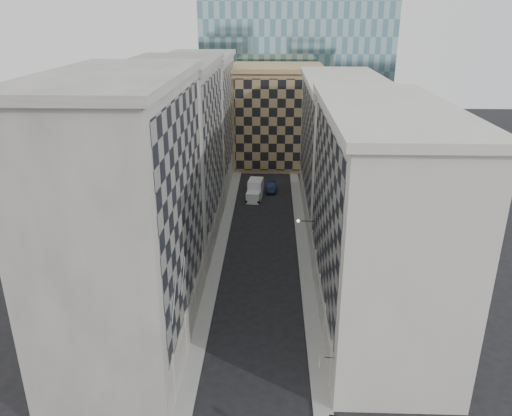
# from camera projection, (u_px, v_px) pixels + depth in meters

# --- Properties ---
(sidewalk_west) EXTENTS (1.50, 100.00, 0.15)m
(sidewalk_west) POSITION_uv_depth(u_px,v_px,m) (221.00, 246.00, 63.70)
(sidewalk_west) COLOR #9A9A94
(sidewalk_west) RESTS_ON ground
(sidewalk_east) EXTENTS (1.50, 100.00, 0.15)m
(sidewalk_east) POSITION_uv_depth(u_px,v_px,m) (303.00, 247.00, 63.38)
(sidewalk_east) COLOR #9A9A94
(sidewalk_east) RESTS_ON ground
(bldg_left_a) EXTENTS (10.80, 22.80, 23.70)m
(bldg_left_a) POSITION_uv_depth(u_px,v_px,m) (128.00, 217.00, 41.91)
(bldg_left_a) COLOR gray
(bldg_left_a) RESTS_ON ground
(bldg_left_b) EXTENTS (10.80, 22.80, 22.70)m
(bldg_left_b) POSITION_uv_depth(u_px,v_px,m) (176.00, 154.00, 62.56)
(bldg_left_b) COLOR gray
(bldg_left_b) RESTS_ON ground
(bldg_left_c) EXTENTS (10.80, 22.80, 21.70)m
(bldg_left_c) POSITION_uv_depth(u_px,v_px,m) (200.00, 122.00, 83.20)
(bldg_left_c) COLOR gray
(bldg_left_c) RESTS_ON ground
(bldg_right_a) EXTENTS (10.80, 26.80, 20.70)m
(bldg_right_a) POSITION_uv_depth(u_px,v_px,m) (377.00, 219.00, 45.50)
(bldg_right_a) COLOR beige
(bldg_right_a) RESTS_ON ground
(bldg_right_b) EXTENTS (10.80, 28.80, 19.70)m
(bldg_right_b) POSITION_uv_depth(u_px,v_px,m) (340.00, 149.00, 70.79)
(bldg_right_b) COLOR beige
(bldg_right_b) RESTS_ON ground
(tan_block) EXTENTS (16.80, 14.80, 18.80)m
(tan_block) POSITION_uv_depth(u_px,v_px,m) (277.00, 116.00, 95.30)
(tan_block) COLOR tan
(tan_block) RESTS_ON ground
(church_tower) EXTENTS (7.20, 7.20, 51.50)m
(church_tower) POSITION_uv_depth(u_px,v_px,m) (268.00, 17.00, 102.08)
(church_tower) COLOR #2C2822
(church_tower) RESTS_ON ground
(flagpoles_left) EXTENTS (0.10, 6.33, 2.33)m
(flagpoles_left) POSITION_uv_depth(u_px,v_px,m) (179.00, 289.00, 38.50)
(flagpoles_left) COLOR gray
(flagpoles_left) RESTS_ON ground
(bracket_lamp) EXTENTS (1.98, 0.36, 0.36)m
(bracket_lamp) POSITION_uv_depth(u_px,v_px,m) (300.00, 221.00, 55.58)
(bracket_lamp) COLOR black
(bracket_lamp) RESTS_ON ground
(box_truck) EXTENTS (2.73, 5.52, 2.92)m
(box_truck) POSITION_uv_depth(u_px,v_px,m) (255.00, 191.00, 79.75)
(box_truck) COLOR white
(box_truck) RESTS_ON ground
(dark_car) EXTENTS (1.55, 4.44, 1.46)m
(dark_car) POSITION_uv_depth(u_px,v_px,m) (271.00, 187.00, 83.22)
(dark_car) COLOR #101F3C
(dark_car) RESTS_ON ground
(shop_sign) EXTENTS (1.12, 0.62, 0.69)m
(shop_sign) POSITION_uv_depth(u_px,v_px,m) (321.00, 361.00, 36.89)
(shop_sign) COLOR black
(shop_sign) RESTS_ON ground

